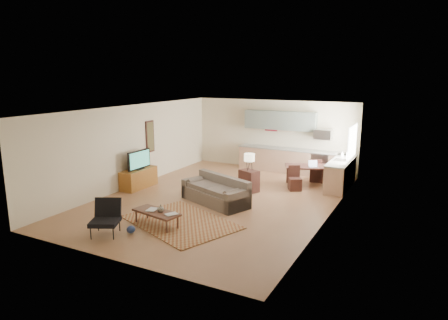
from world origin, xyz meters
The scene contains 25 objects.
room centered at (0.00, 0.00, 1.35)m, with size 9.00×9.00×9.00m.
kitchen_counter_back centered at (0.90, 4.18, 0.46)m, with size 4.26×0.64×0.92m, color tan, non-canonical shape.
kitchen_counter_right centered at (2.93, 3.00, 0.46)m, with size 0.64×2.26×0.92m, color tan, non-canonical shape.
kitchen_range centered at (2.00, 4.18, 0.45)m, with size 0.62×0.62×0.90m, color #A5A8AD.
kitchen_microwave centered at (2.00, 4.20, 1.55)m, with size 0.62×0.40×0.35m, color #A5A8AD.
upper_cabinets centered at (0.30, 4.33, 1.95)m, with size 2.80×0.34×0.70m, color slate.
window_right centered at (3.23, 3.00, 1.55)m, with size 0.02×1.40×1.05m, color white.
wall_art_left centered at (-3.21, 0.90, 1.55)m, with size 0.06×0.42×1.10m, color brown, non-canonical shape.
triptych centered at (-0.10, 4.47, 1.75)m, with size 1.70×0.04×0.50m, color beige, non-canonical shape.
rug centered at (0.02, -2.13, 0.01)m, with size 2.80×1.94×0.02m, color brown.
sofa centered at (0.06, -0.37, 0.39)m, with size 2.23×0.97×0.77m, color #675A50, non-canonical shape.
coffee_table centered at (-0.36, -2.60, 0.19)m, with size 1.28×0.51×0.39m, color #4D2B1F, non-canonical shape.
book_a centered at (-0.62, -2.60, 0.39)m, with size 0.28×0.34×0.03m, color maroon.
book_b centered at (0.01, -2.57, 0.39)m, with size 0.32×0.35×0.02m, color navy.
vase centered at (-0.25, -2.57, 0.47)m, with size 0.19×0.19×0.18m, color black.
armchair centered at (-1.07, -3.61, 0.41)m, with size 0.72×0.72×0.82m, color black, non-canonical shape.
tv_credenza centered at (-2.97, -0.10, 0.31)m, with size 0.52×1.36×0.63m, color brown, non-canonical shape.
tv centered at (-2.92, -0.10, 0.94)m, with size 0.10×1.05×0.63m, color black, non-canonical shape.
console_table centered at (0.45, 1.17, 0.35)m, with size 0.60×0.40×0.70m, color #351B16, non-canonical shape.
table_lamp centered at (0.45, 1.17, 0.97)m, with size 0.34×0.34×0.56m, color beige, non-canonical shape.
dining_table centered at (1.85, 2.67, 0.34)m, with size 1.35×0.78×0.69m, color #351B16, non-canonical shape.
dining_chair_near centered at (1.71, 1.98, 0.40)m, with size 0.38×0.40×0.79m, color #351B16, non-canonical shape.
dining_chair_far centered at (2.00, 3.37, 0.41)m, with size 0.39×0.41×0.82m, color #351B16, non-canonical shape.
laptop centered at (2.12, 2.58, 0.79)m, with size 0.29×0.22×0.22m, color #A5A8AD, non-canonical shape.
soap_bottle centered at (2.83, 3.60, 1.02)m, with size 0.10×0.11×0.19m, color beige.
Camera 1 is at (5.41, -10.07, 3.68)m, focal length 32.00 mm.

